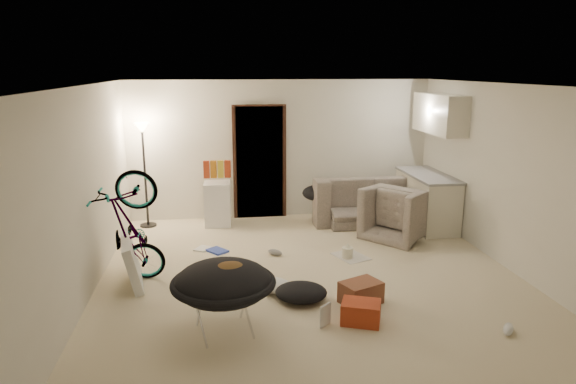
{
  "coord_description": "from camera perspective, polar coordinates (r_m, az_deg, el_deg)",
  "views": [
    {
      "loc": [
        -1.21,
        -6.22,
        2.71
      ],
      "look_at": [
        -0.22,
        0.6,
        1.03
      ],
      "focal_mm": 32.0,
      "sensor_mm": 36.0,
      "label": 1
    }
  ],
  "objects": [
    {
      "name": "floor",
      "position": [
        6.89,
        2.56,
        -9.56
      ],
      "size": [
        5.5,
        6.0,
        0.02
      ],
      "primitive_type": "cube",
      "color": "beige",
      "rests_on": "ground"
    },
    {
      "name": "ceiling",
      "position": [
        6.34,
        2.81,
        11.88
      ],
      "size": [
        5.5,
        6.0,
        0.02
      ],
      "primitive_type": "cube",
      "color": "white",
      "rests_on": "wall_back"
    },
    {
      "name": "wall_back",
      "position": [
        9.42,
        -0.79,
        4.77
      ],
      "size": [
        5.5,
        0.02,
        2.5
      ],
      "primitive_type": "cube",
      "color": "silver",
      "rests_on": "floor"
    },
    {
      "name": "wall_front",
      "position": [
        3.72,
        11.58,
        -9.65
      ],
      "size": [
        5.5,
        0.02,
        2.5
      ],
      "primitive_type": "cube",
      "color": "silver",
      "rests_on": "floor"
    },
    {
      "name": "wall_left",
      "position": [
        6.57,
        -21.69,
        -0.12
      ],
      "size": [
        0.02,
        6.0,
        2.5
      ],
      "primitive_type": "cube",
      "color": "silver",
      "rests_on": "floor"
    },
    {
      "name": "wall_right",
      "position": [
        7.52,
        23.82,
        1.32
      ],
      "size": [
        0.02,
        6.0,
        2.5
      ],
      "primitive_type": "cube",
      "color": "silver",
      "rests_on": "floor"
    },
    {
      "name": "doorway",
      "position": [
        9.37,
        -3.18,
        3.29
      ],
      "size": [
        0.85,
        0.1,
        2.04
      ],
      "primitive_type": "cube",
      "color": "black",
      "rests_on": "floor"
    },
    {
      "name": "door_trim",
      "position": [
        9.35,
        -3.16,
        3.25
      ],
      "size": [
        0.97,
        0.04,
        2.1
      ],
      "primitive_type": "cube",
      "color": "#341B12",
      "rests_on": "floor"
    },
    {
      "name": "floor_lamp",
      "position": [
        9.05,
        -15.76,
        4.27
      ],
      "size": [
        0.28,
        0.28,
        1.81
      ],
      "color": "black",
      "rests_on": "floor"
    },
    {
      "name": "kitchen_counter",
      "position": [
        9.27,
        15.14,
        -0.97
      ],
      "size": [
        0.6,
        1.5,
        0.88
      ],
      "primitive_type": "cube",
      "color": "beige",
      "rests_on": "floor"
    },
    {
      "name": "counter_top",
      "position": [
        9.17,
        15.32,
        1.81
      ],
      "size": [
        0.64,
        1.54,
        0.04
      ],
      "primitive_type": "cube",
      "color": "gray",
      "rests_on": "kitchen_counter"
    },
    {
      "name": "kitchen_uppers",
      "position": [
        9.07,
        16.5,
        8.33
      ],
      "size": [
        0.38,
        1.4,
        0.65
      ],
      "primitive_type": "cube",
      "color": "beige",
      "rests_on": "wall_right"
    },
    {
      "name": "sofa",
      "position": [
        9.4,
        9.02,
        -1.27
      ],
      "size": [
        2.14,
        0.85,
        0.62
      ],
      "primitive_type": "imported",
      "rotation": [
        0.0,
        0.0,
        3.15
      ],
      "color": "#353C36",
      "rests_on": "floor"
    },
    {
      "name": "armchair",
      "position": [
        8.62,
        12.55,
        -2.81
      ],
      "size": [
        1.25,
        1.26,
        0.62
      ],
      "primitive_type": "imported",
      "rotation": [
        0.0,
        0.0,
        2.27
      ],
      "color": "#353C36",
      "rests_on": "floor"
    },
    {
      "name": "bicycle",
      "position": [
        6.91,
        -16.95,
        -6.44
      ],
      "size": [
        1.6,
        0.86,
        0.88
      ],
      "primitive_type": "imported",
      "rotation": [
        0.0,
        -0.17,
        1.44
      ],
      "color": "black",
      "rests_on": "floor"
    },
    {
      "name": "book_asset",
      "position": [
        5.66,
        3.6,
        -14.83
      ],
      "size": [
        0.3,
        0.31,
        0.02
      ],
      "primitive_type": "imported",
      "rotation": [
        0.0,
        0.0,
        0.69
      ],
      "color": "#9D3217",
      "rests_on": "floor"
    },
    {
      "name": "mini_fridge",
      "position": [
        9.07,
        -7.82,
        -1.3
      ],
      "size": [
        0.47,
        0.47,
        0.77
      ],
      "primitive_type": "cube",
      "rotation": [
        0.0,
        0.0,
        -0.04
      ],
      "color": "white",
      "rests_on": "floor"
    },
    {
      "name": "snack_box_0",
      "position": [
        8.93,
        -9.04,
        2.49
      ],
      "size": [
        0.11,
        0.08,
        0.3
      ],
      "primitive_type": "cube",
      "rotation": [
        0.0,
        0.0,
        -0.12
      ],
      "color": "#9D3217",
      "rests_on": "mini_fridge"
    },
    {
      "name": "snack_box_1",
      "position": [
        8.93,
        -8.27,
        2.51
      ],
      "size": [
        0.11,
        0.09,
        0.3
      ],
      "primitive_type": "cube",
      "rotation": [
        0.0,
        0.0,
        -0.2
      ],
      "color": "#B86B17",
      "rests_on": "mini_fridge"
    },
    {
      "name": "snack_box_2",
      "position": [
        8.93,
        -7.5,
        2.54
      ],
      "size": [
        0.11,
        0.08,
        0.3
      ],
      "primitive_type": "cube",
      "rotation": [
        0.0,
        0.0,
        0.12
      ],
      "color": "gold",
      "rests_on": "mini_fridge"
    },
    {
      "name": "snack_box_3",
      "position": [
        8.93,
        -6.73,
        2.56
      ],
      "size": [
        0.11,
        0.09,
        0.3
      ],
      "primitive_type": "cube",
      "rotation": [
        0.0,
        0.0,
        -0.26
      ],
      "color": "#9D3217",
      "rests_on": "mini_fridge"
    },
    {
      "name": "saucer_chair",
      "position": [
        5.42,
        -7.17,
        -10.94
      ],
      "size": [
        1.09,
        1.09,
        0.77
      ],
      "color": "silver",
      "rests_on": "floor"
    },
    {
      "name": "hoodie",
      "position": [
        5.31,
        -6.68,
        -8.97
      ],
      "size": [
        0.6,
        0.55,
        0.22
      ],
      "primitive_type": "ellipsoid",
      "rotation": [
        0.0,
        0.0,
        0.39
      ],
      "color": "brown",
      "rests_on": "saucer_chair"
    },
    {
      "name": "sofa_drape",
      "position": [
        9.11,
        3.36,
        -0.11
      ],
      "size": [
        0.62,
        0.53,
        0.28
      ],
      "primitive_type": "ellipsoid",
      "rotation": [
        0.0,
        0.0,
        -0.13
      ],
      "color": "black",
      "rests_on": "sofa"
    },
    {
      "name": "tv_box",
      "position": [
        6.9,
        -16.95,
        -7.35
      ],
      "size": [
        0.38,
        0.94,
        0.61
      ],
      "primitive_type": "cube",
      "rotation": [
        0.0,
        -0.21,
        0.17
      ],
      "color": "silver",
      "rests_on": "floor"
    },
    {
      "name": "drink_case_a",
      "position": [
        6.21,
        8.09,
        -10.99
      ],
      "size": [
        0.55,
        0.48,
        0.26
      ],
      "primitive_type": "cube",
      "rotation": [
        0.0,
        0.0,
        0.41
      ],
      "color": "brown",
      "rests_on": "floor"
    },
    {
      "name": "drink_case_b",
      "position": [
        5.77,
        8.1,
        -13.09
      ],
      "size": [
        0.49,
        0.43,
        0.24
      ],
      "primitive_type": "cube",
      "rotation": [
        0.0,
        0.0,
        -0.37
      ],
      "color": "#9D3217",
      "rests_on": "floor"
    },
    {
      "name": "juicer",
      "position": [
        7.57,
        6.61,
        -6.62
      ],
      "size": [
        0.16,
        0.16,
        0.23
      ],
      "color": "beige",
      "rests_on": "floor"
    },
    {
      "name": "newspaper",
      "position": [
        7.66,
        6.97,
        -7.1
      ],
      "size": [
        0.56,
        0.63,
        0.01
      ],
      "primitive_type": "cube",
      "rotation": [
        0.0,
        0.0,
        0.37
      ],
      "color": "beige",
      "rests_on": "floor"
    },
    {
      "name": "book_blue",
      "position": [
        7.86,
        -7.87,
        -6.49
      ],
      "size": [
        0.36,
        0.37,
        0.03
      ],
      "primitive_type": "cube",
      "rotation": [
        0.0,
        0.0,
        0.67
      ],
      "color": "#3248B5",
      "rests_on": "floor"
    },
    {
      "name": "book_white",
      "position": [
        7.99,
        -9.46,
        -6.24
      ],
      "size": [
        0.29,
        0.31,
        0.02
      ],
      "primitive_type": "cube",
      "rotation": [
        0.0,
        0.0,
        -0.53
      ],
      "color": "silver",
      "rests_on": "floor"
    },
    {
      "name": "shoe_1",
      "position": [
        7.64,
        -1.44,
        -6.72
      ],
      "size": [
        0.25,
        0.23,
        0.09
      ],
      "primitive_type": "ellipsoid",
      "rotation": [
        0.0,
        0.0,
        -0.72
      ],
      "color": "slate",
      "rests_on": "floor"
    },
    {
      "name": "shoe_4",
      "position": [
        6.0,
        23.28,
        -13.82
      ],
      "size": [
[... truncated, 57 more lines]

